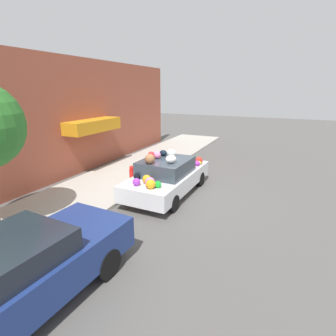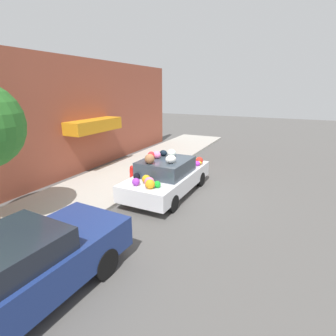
{
  "view_description": "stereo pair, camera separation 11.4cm",
  "coord_description": "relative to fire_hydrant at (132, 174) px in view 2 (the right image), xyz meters",
  "views": [
    {
      "loc": [
        -8.4,
        -3.9,
        3.82
      ],
      "look_at": [
        0.0,
        0.01,
        1.0
      ],
      "focal_mm": 28.0,
      "sensor_mm": 36.0,
      "label": 1
    },
    {
      "loc": [
        -8.35,
        -4.0,
        3.82
      ],
      "look_at": [
        0.0,
        0.01,
        1.0
      ],
      "focal_mm": 28.0,
      "sensor_mm": 36.0,
      "label": 2
    }
  ],
  "objects": [
    {
      "name": "parked_car_plain",
      "position": [
        -6.36,
        -1.7,
        0.3
      ],
      "size": [
        4.65,
        1.95,
        1.45
      ],
      "rotation": [
        0.0,
        0.0,
        -0.05
      ],
      "color": "navy",
      "rests_on": "ground"
    },
    {
      "name": "art_car",
      "position": [
        -0.27,
        -1.74,
        0.26
      ],
      "size": [
        4.26,
        1.89,
        1.71
      ],
      "rotation": [
        0.0,
        0.0,
        -0.01
      ],
      "color": "silver",
      "rests_on": "ground"
    },
    {
      "name": "sidewalk_curb",
      "position": [
        -0.22,
        0.95,
        -0.4
      ],
      "size": [
        24.0,
        3.2,
        0.12
      ],
      "color": "#B2ADA3",
      "rests_on": "ground"
    },
    {
      "name": "building_facade",
      "position": [
        -0.16,
        3.17,
        2.09
      ],
      "size": [
        18.0,
        1.2,
        5.15
      ],
      "color": "#9E4C38",
      "rests_on": "ground"
    },
    {
      "name": "ground_plane",
      "position": [
        -0.22,
        -1.75,
        -0.46
      ],
      "size": [
        60.0,
        60.0,
        0.0
      ],
      "primitive_type": "plane",
      "color": "#565451"
    },
    {
      "name": "fire_hydrant",
      "position": [
        0.0,
        0.0,
        0.0
      ],
      "size": [
        0.2,
        0.2,
        0.7
      ],
      "color": "red",
      "rests_on": "sidewalk_curb"
    }
  ]
}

